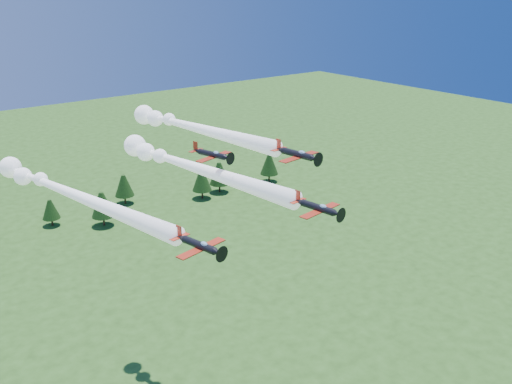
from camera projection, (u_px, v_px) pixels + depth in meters
plane_lead at (187, 165)px, 87.12m from camera, size 11.10×44.61×3.70m
plane_left at (68, 192)px, 87.96m from camera, size 15.25×51.60×3.70m
plane_right at (190, 126)px, 99.39m from camera, size 11.13×43.77×3.70m
plane_slot at (212, 154)px, 80.36m from camera, size 6.47×7.16×2.27m
treeline at (61, 208)px, 176.59m from camera, size 177.11×21.87×11.46m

